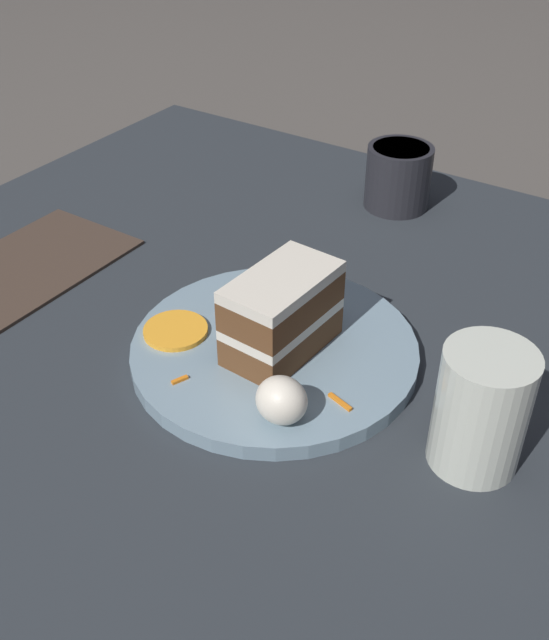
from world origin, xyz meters
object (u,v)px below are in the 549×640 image
orange_garnish (176,330)px  cream_dollop (282,400)px  plate (274,350)px  coffee_mug (400,175)px  drinking_glass (480,416)px  cake_slice (282,313)px  menu_card (27,267)px

orange_garnish → cream_dollop: bearing=-16.4°
plate → coffee_mug: (-0.04, 0.36, 0.04)m
cream_dollop → drinking_glass: bearing=22.5°
cream_dollop → orange_garnish: size_ratio=0.71×
plate → orange_garnish: size_ratio=4.37×
cake_slice → coffee_mug: (-0.05, 0.36, -0.01)m
orange_garnish → menu_card: (-0.24, 0.02, -0.02)m
menu_card → drinking_glass: bearing=0.4°
cake_slice → drinking_glass: (0.21, -0.02, -0.01)m
cake_slice → coffee_mug: bearing=101.6°
plate → cream_dollop: 0.11m
drinking_glass → menu_card: bearing=-179.9°
orange_garnish → cake_slice: bearing=20.3°
menu_card → plate: bearing=4.3°
plate → cream_dollop: (0.06, -0.09, 0.03)m
cream_dollop → drinking_glass: size_ratio=0.42×
drinking_glass → coffee_mug: bearing=123.7°
cream_dollop → coffee_mug: bearing=103.2°
orange_garnish → drinking_glass: bearing=3.1°
drinking_glass → menu_card: drinking_glass is taller
orange_garnish → drinking_glass: size_ratio=0.58×
coffee_mug → cream_dollop: bearing=-76.8°
plate → orange_garnish: bearing=-157.2°
cream_dollop → drinking_glass: 0.17m
cream_dollop → menu_card: bearing=171.1°
orange_garnish → drinking_glass: drinking_glass is taller
coffee_mug → plate: bearing=-83.5°
plate → menu_card: bearing=-176.0°
cream_dollop → coffee_mug: 0.46m
drinking_glass → cake_slice: bearing=174.1°
plate → cake_slice: 0.05m
cake_slice → cream_dollop: size_ratio=2.58×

